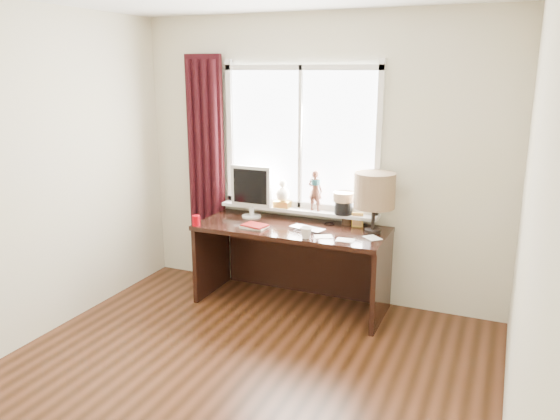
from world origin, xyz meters
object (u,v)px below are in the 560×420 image
at_px(mug, 306,232).
at_px(red_cup, 196,221).
at_px(table_lamp, 374,191).
at_px(desk, 295,249).
at_px(monitor, 251,188).
at_px(laptop, 308,229).

xyz_separation_m(mug, red_cup, (-1.04, -0.03, -0.00)).
distance_m(red_cup, table_lamp, 1.59).
height_order(red_cup, table_lamp, table_lamp).
height_order(desk, monitor, monitor).
distance_m(mug, red_cup, 1.04).
distance_m(laptop, desk, 0.34).
bearing_deg(red_cup, monitor, 54.23).
bearing_deg(monitor, laptop, -17.33).
distance_m(desk, table_lamp, 0.93).
relative_size(desk, table_lamp, 3.27).
distance_m(laptop, monitor, 0.72).
bearing_deg(red_cup, laptop, 14.66).
distance_m(laptop, table_lamp, 0.66).
relative_size(laptop, red_cup, 3.36).
xyz_separation_m(mug, desk, (-0.24, 0.37, -0.29)).
xyz_separation_m(monitor, table_lamp, (1.18, -0.04, 0.09)).
bearing_deg(monitor, table_lamp, -1.78).
xyz_separation_m(red_cup, monitor, (0.33, 0.45, 0.23)).
distance_m(desk, monitor, 0.71).
distance_m(laptop, red_cup, 1.00).
height_order(laptop, red_cup, red_cup).
bearing_deg(red_cup, table_lamp, 15.49).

